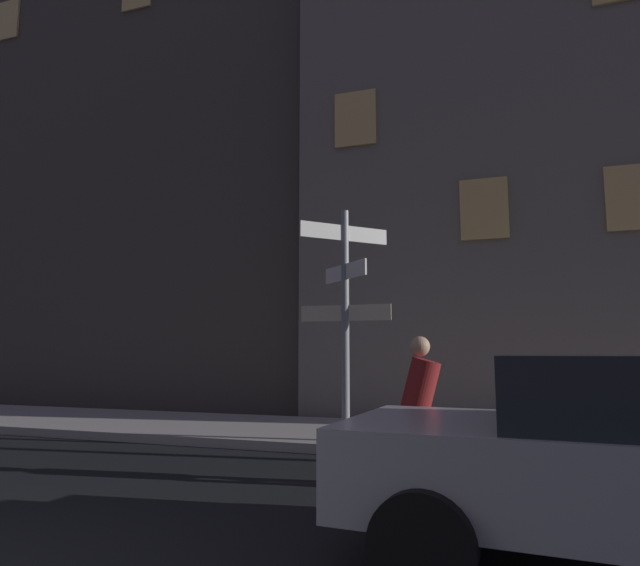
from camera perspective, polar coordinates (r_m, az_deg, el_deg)
name	(u,v)px	position (r m, az deg, el deg)	size (l,w,h in m)	color
sidewalk_kerb	(286,431)	(9.88, -3.59, -15.10)	(40.00, 3.02, 0.14)	#9E9991
signpost	(345,303)	(8.33, 2.63, -2.14)	(1.41, 1.09, 3.47)	gray
cyclist	(426,417)	(6.16, 10.97, -13.49)	(1.82, 0.33, 1.61)	black
building_left_block	(223,87)	(20.72, -10.03, 19.41)	(13.73, 9.67, 21.32)	#4C443D
building_right_block	(534,99)	(16.29, 21.38, 17.38)	(10.24, 8.04, 16.13)	slate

